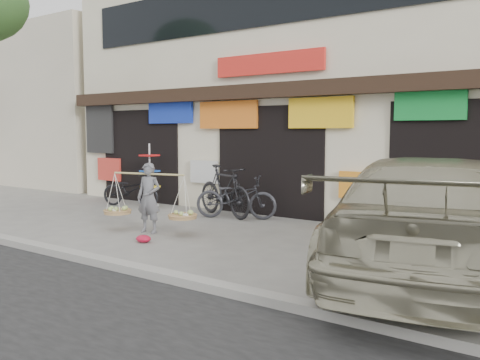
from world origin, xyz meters
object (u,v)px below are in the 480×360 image
Objects in this scene: display_rack at (150,181)px; bike_0 at (131,190)px; bike_1 at (224,191)px; street_vendor at (149,201)px; suv at (431,217)px; bike_2 at (236,197)px.

bike_0 is at bearing -137.13° from display_rack.
bike_0 is 3.13m from bike_1.
street_vendor is 3.84m from bike_0.
suv is (8.64, -2.24, 0.41)m from bike_0.
bike_0 is 0.89× the size of bike_2.
display_rack reaches higher than street_vendor.
street_vendor is 0.99× the size of bike_1.
bike_0 is at bearing 69.07° from bike_2.
bike_1 is at bearing 75.86° from street_vendor.
suv is at bearing -12.09° from street_vendor.
bike_1 is at bearing -34.83° from suv.
street_vendor reaches higher than bike_0.
bike_1 is (3.12, 0.18, 0.17)m from bike_0.
bike_2 is 1.13× the size of display_rack.
bike_1 is 2.73m from display_rack.
bike_0 is at bearing 130.18° from street_vendor.
display_rack is (-3.15, 0.27, 0.19)m from bike_2.
bike_0 is 0.59m from display_rack.
suv is 3.63× the size of display_rack.
display_rack reaches higher than bike_2.
bike_2 is (0.42, -0.09, -0.12)m from bike_1.
bike_2 reaches higher than bike_0.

